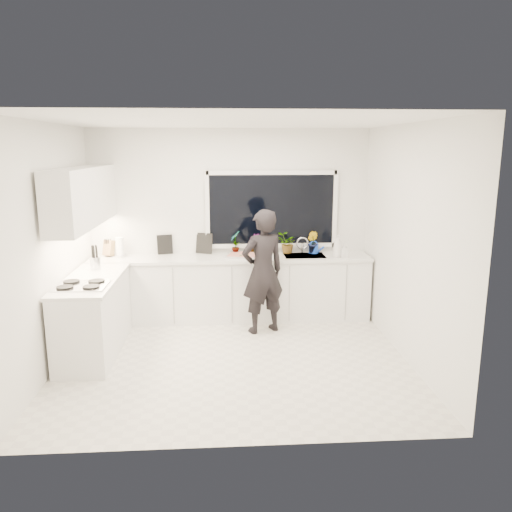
{
  "coord_description": "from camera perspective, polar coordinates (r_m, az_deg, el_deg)",
  "views": [
    {
      "loc": [
        -0.11,
        -5.46,
        2.42
      ],
      "look_at": [
        0.28,
        0.4,
        1.15
      ],
      "focal_mm": 35.0,
      "sensor_mm": 36.0,
      "label": 1
    }
  ],
  "objects": [
    {
      "name": "base_cabinets_left",
      "position": [
        6.33,
        -18.03,
        -6.64
      ],
      "size": [
        0.58,
        1.6,
        0.88
      ],
      "primitive_type": "cube",
      "color": "white",
      "rests_on": "floor"
    },
    {
      "name": "ceiling",
      "position": [
        5.47,
        -2.8,
        15.23
      ],
      "size": [
        4.0,
        3.5,
        0.02
      ],
      "primitive_type": "cube",
      "color": "white",
      "rests_on": "wall_back"
    },
    {
      "name": "paper_towel_roll",
      "position": [
        7.29,
        -15.29,
        0.94
      ],
      "size": [
        0.12,
        0.12,
        0.26
      ],
      "primitive_type": "cylinder",
      "rotation": [
        0.0,
        0.0,
        -0.09
      ],
      "color": "white",
      "rests_on": "countertop_back"
    },
    {
      "name": "picture_frame_large",
      "position": [
        7.33,
        -10.38,
        1.31
      ],
      "size": [
        0.22,
        0.07,
        0.28
      ],
      "primitive_type": "cube",
      "rotation": [
        0.0,
        0.0,
        0.25
      ],
      "color": "black",
      "rests_on": "countertop_back"
    },
    {
      "name": "soap_bottles",
      "position": [
        7.08,
        9.51,
        1.02
      ],
      "size": [
        0.22,
        0.16,
        0.32
      ],
      "color": "#D8BF66",
      "rests_on": "countertop_back"
    },
    {
      "name": "knife_block",
      "position": [
        7.37,
        -16.47,
        0.82
      ],
      "size": [
        0.16,
        0.14,
        0.22
      ],
      "primitive_type": "cube",
      "rotation": [
        0.0,
        0.0,
        -0.39
      ],
      "color": "#A1804B",
      "rests_on": "countertop_back"
    },
    {
      "name": "person",
      "position": [
        6.58,
        0.78,
        -1.8
      ],
      "size": [
        0.71,
        0.6,
        1.66
      ],
      "primitive_type": "imported",
      "rotation": [
        0.0,
        0.0,
        3.54
      ],
      "color": "black",
      "rests_on": "floor"
    },
    {
      "name": "picture_frame_small",
      "position": [
        7.28,
        -5.94,
        1.46
      ],
      "size": [
        0.24,
        0.12,
        0.3
      ],
      "primitive_type": "cube",
      "rotation": [
        0.0,
        0.0,
        -0.42
      ],
      "color": "black",
      "rests_on": "countertop_back"
    },
    {
      "name": "pizza_tray",
      "position": [
        7.04,
        -1.21,
        0.03
      ],
      "size": [
        0.58,
        0.48,
        0.03
      ],
      "primitive_type": "cube",
      "rotation": [
        0.0,
        0.0,
        -0.26
      ],
      "color": "silver",
      "rests_on": "countertop_back"
    },
    {
      "name": "window",
      "position": [
        7.27,
        1.79,
        5.33
      ],
      "size": [
        1.8,
        0.02,
        1.0
      ],
      "primitive_type": "cube",
      "color": "black",
      "rests_on": "wall_back"
    },
    {
      "name": "countertop_back",
      "position": [
        7.07,
        -2.87,
        -0.23
      ],
      "size": [
        3.94,
        0.62,
        0.04
      ],
      "primitive_type": "cube",
      "color": "silver",
      "rests_on": "base_cabinets_back"
    },
    {
      "name": "sink",
      "position": [
        7.17,
        5.55,
        -0.33
      ],
      "size": [
        0.58,
        0.42,
        0.14
      ],
      "primitive_type": "cube",
      "color": "silver",
      "rests_on": "countertop_back"
    },
    {
      "name": "stovetop",
      "position": [
        5.88,
        -19.35,
        -3.15
      ],
      "size": [
        0.56,
        0.48,
        0.03
      ],
      "primitive_type": "cube",
      "color": "black",
      "rests_on": "countertop_left"
    },
    {
      "name": "wall_left",
      "position": [
        5.88,
        -22.64,
        0.77
      ],
      "size": [
        0.02,
        3.5,
        2.7
      ],
      "primitive_type": "cube",
      "color": "white",
      "rests_on": "ground"
    },
    {
      "name": "watering_can",
      "position": [
        7.33,
        6.6,
        0.84
      ],
      "size": [
        0.18,
        0.18,
        0.13
      ],
      "primitive_type": "cylinder",
      "rotation": [
        0.0,
        0.0,
        0.3
      ],
      "color": "blue",
      "rests_on": "countertop_back"
    },
    {
      "name": "base_cabinets_back",
      "position": [
        7.19,
        -2.83,
        -3.8
      ],
      "size": [
        3.92,
        0.58,
        0.88
      ],
      "primitive_type": "cube",
      "color": "white",
      "rests_on": "floor"
    },
    {
      "name": "wall_back",
      "position": [
        7.3,
        -2.95,
        3.76
      ],
      "size": [
        4.0,
        0.02,
        2.7
      ],
      "primitive_type": "cube",
      "color": "white",
      "rests_on": "ground"
    },
    {
      "name": "utensil_crock",
      "position": [
        6.62,
        -17.88,
        -0.78
      ],
      "size": [
        0.16,
        0.16,
        0.16
      ],
      "primitive_type": "cylinder",
      "rotation": [
        0.0,
        0.0,
        0.31
      ],
      "color": "#AFAEB3",
      "rests_on": "countertop_left"
    },
    {
      "name": "upper_cabinets",
      "position": [
        6.41,
        -19.16,
        6.43
      ],
      "size": [
        0.34,
        2.1,
        0.7
      ],
      "primitive_type": "cube",
      "color": "white",
      "rests_on": "wall_left"
    },
    {
      "name": "pizza",
      "position": [
        7.04,
        -1.21,
        0.17
      ],
      "size": [
        0.52,
        0.43,
        0.01
      ],
      "primitive_type": "cube",
      "rotation": [
        0.0,
        0.0,
        -0.26
      ],
      "color": "red",
      "rests_on": "pizza_tray"
    },
    {
      "name": "herb_plants",
      "position": [
        7.24,
        2.32,
        1.48
      ],
      "size": [
        1.28,
        0.25,
        0.34
      ],
      "color": "#26662D",
      "rests_on": "countertop_back"
    },
    {
      "name": "faucet",
      "position": [
        7.34,
        5.32,
        1.23
      ],
      "size": [
        0.03,
        0.03,
        0.22
      ],
      "primitive_type": "cylinder",
      "color": "silver",
      "rests_on": "countertop_back"
    },
    {
      "name": "floor",
      "position": [
        5.98,
        -2.52,
        -11.8
      ],
      "size": [
        4.0,
        3.5,
        0.02
      ],
      "primitive_type": "cube",
      "color": "beige",
      "rests_on": "ground"
    },
    {
      "name": "wall_right",
      "position": [
        5.95,
        17.08,
        1.3
      ],
      "size": [
        0.02,
        3.5,
        2.7
      ],
      "primitive_type": "cube",
      "color": "white",
      "rests_on": "ground"
    },
    {
      "name": "countertop_left",
      "position": [
        6.21,
        -18.31,
        -2.61
      ],
      "size": [
        0.62,
        1.6,
        0.04
      ],
      "primitive_type": "cube",
      "color": "silver",
      "rests_on": "base_cabinets_left"
    }
  ]
}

